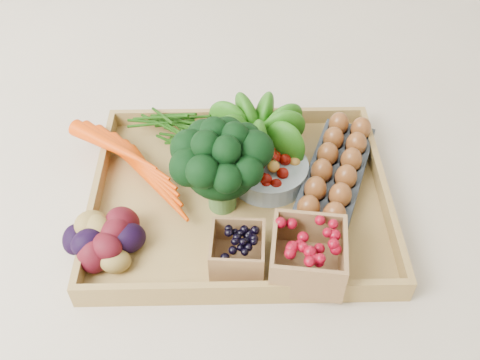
{
  "coord_description": "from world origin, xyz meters",
  "views": [
    {
      "loc": [
        -0.01,
        -0.69,
        0.77
      ],
      "look_at": [
        0.0,
        0.0,
        0.06
      ],
      "focal_mm": 40.0,
      "sensor_mm": 36.0,
      "label": 1
    }
  ],
  "objects_px": {
    "tray": "(240,199)",
    "cherry_bowl": "(269,172)",
    "egg_carton": "(335,176)",
    "broccoli": "(222,180)"
  },
  "relations": [
    {
      "from": "tray",
      "to": "egg_carton",
      "type": "height_order",
      "value": "egg_carton"
    },
    {
      "from": "broccoli",
      "to": "cherry_bowl",
      "type": "relative_size",
      "value": 1.13
    },
    {
      "from": "tray",
      "to": "cherry_bowl",
      "type": "height_order",
      "value": "cherry_bowl"
    },
    {
      "from": "broccoli",
      "to": "cherry_bowl",
      "type": "xyz_separation_m",
      "value": [
        0.09,
        0.07,
        -0.05
      ]
    },
    {
      "from": "tray",
      "to": "cherry_bowl",
      "type": "xyz_separation_m",
      "value": [
        0.06,
        0.05,
        0.03
      ]
    },
    {
      "from": "cherry_bowl",
      "to": "broccoli",
      "type": "bearing_deg",
      "value": -143.63
    },
    {
      "from": "egg_carton",
      "to": "tray",
      "type": "bearing_deg",
      "value": -148.87
    },
    {
      "from": "broccoli",
      "to": "egg_carton",
      "type": "distance_m",
      "value": 0.23
    },
    {
      "from": "broccoli",
      "to": "cherry_bowl",
      "type": "height_order",
      "value": "broccoli"
    },
    {
      "from": "broccoli",
      "to": "egg_carton",
      "type": "relative_size",
      "value": 0.59
    }
  ]
}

